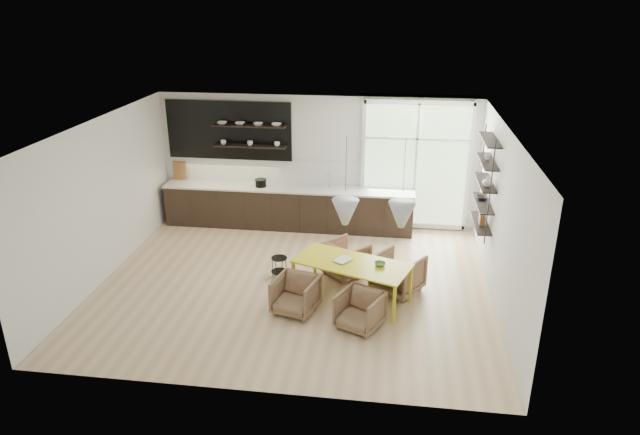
{
  "coord_description": "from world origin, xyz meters",
  "views": [
    {
      "loc": [
        1.69,
        -9.01,
        4.97
      ],
      "look_at": [
        0.39,
        0.6,
        1.09
      ],
      "focal_mm": 32.0,
      "sensor_mm": 36.0,
      "label": 1
    }
  ],
  "objects": [
    {
      "name": "table_bowl",
      "position": [
        1.54,
        -0.45,
        0.73
      ],
      "size": [
        0.26,
        0.26,
        0.06
      ],
      "primitive_type": "imported",
      "rotation": [
        0.0,
        0.0,
        -0.66
      ],
      "color": "#4E844C",
      "rests_on": "dining_table"
    },
    {
      "name": "wire_stool",
      "position": [
        -0.32,
        0.26,
        0.25
      ],
      "size": [
        0.31,
        0.31,
        0.39
      ],
      "rotation": [
        0.0,
        0.0,
        -0.2
      ],
      "color": "black",
      "rests_on": "ground"
    },
    {
      "name": "dining_table",
      "position": [
        1.07,
        -0.39,
        0.66
      ],
      "size": [
        2.11,
        1.47,
        0.7
      ],
      "rotation": [
        0.0,
        0.0,
        -0.35
      ],
      "color": "gold",
      "rests_on": "ground"
    },
    {
      "name": "armchair_back_left",
      "position": [
        0.88,
        0.52,
        0.33
      ],
      "size": [
        1.0,
        1.0,
        0.66
      ],
      "primitive_type": "imported",
      "rotation": [
        0.0,
        0.0,
        2.42
      ],
      "color": "brown",
      "rests_on": "ground"
    },
    {
      "name": "armchair_front_right",
      "position": [
        1.27,
        -1.25,
        0.3
      ],
      "size": [
        0.86,
        0.87,
        0.6
      ],
      "primitive_type": "imported",
      "rotation": [
        0.0,
        0.0,
        -0.43
      ],
      "color": "brown",
      "rests_on": "ground"
    },
    {
      "name": "table_book",
      "position": [
        0.82,
        -0.28,
        0.72
      ],
      "size": [
        0.35,
        0.37,
        0.03
      ],
      "primitive_type": "imported",
      "rotation": [
        0.0,
        0.0,
        -0.58
      ],
      "color": "white",
      "rests_on": "dining_table"
    },
    {
      "name": "right_shelving",
      "position": [
        3.36,
        1.17,
        1.65
      ],
      "size": [
        0.26,
        1.22,
        1.9
      ],
      "color": "black",
      "rests_on": "ground"
    },
    {
      "name": "armchair_front_left",
      "position": [
        0.19,
        -0.92,
        0.31
      ],
      "size": [
        0.82,
        0.83,
        0.62
      ],
      "primitive_type": "imported",
      "rotation": [
        0.0,
        0.0,
        -0.27
      ],
      "color": "brown",
      "rests_on": "ground"
    },
    {
      "name": "armchair_back_right",
      "position": [
        1.86,
        0.01,
        0.35
      ],
      "size": [
        1.04,
        1.05,
        0.7
      ],
      "primitive_type": "imported",
      "rotation": [
        0.0,
        0.0,
        2.57
      ],
      "color": "brown",
      "rests_on": "ground"
    },
    {
      "name": "room",
      "position": [
        0.58,
        1.1,
        1.46
      ],
      "size": [
        7.02,
        6.01,
        2.91
      ],
      "color": "beige",
      "rests_on": "ground"
    },
    {
      "name": "kitchen_run",
      "position": [
        -0.69,
        2.69,
        0.6
      ],
      "size": [
        5.54,
        0.69,
        2.75
      ],
      "color": "black",
      "rests_on": "ground"
    }
  ]
}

